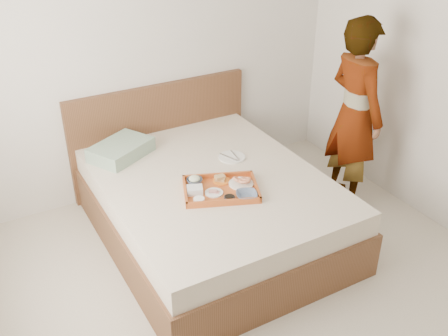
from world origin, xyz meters
name	(u,v)px	position (x,y,z in m)	size (l,w,h in m)	color
ground	(279,318)	(0.00, 0.00, 0.00)	(3.50, 4.00, 0.01)	beige
wall_back	(148,44)	(0.00, 2.00, 1.30)	(3.50, 0.01, 2.60)	silver
bed	(212,207)	(0.05, 1.00, 0.27)	(1.65, 2.00, 0.53)	brown
headboard	(161,135)	(0.05, 1.97, 0.47)	(1.65, 0.06, 0.95)	brown
pillow	(121,150)	(-0.42, 1.66, 0.59)	(0.48, 0.32, 0.11)	#8BB093
tray	(221,189)	(0.01, 0.80, 0.55)	(0.53, 0.38, 0.05)	#AD5522
prawn_plate	(241,184)	(0.18, 0.79, 0.55)	(0.18, 0.18, 0.01)	white
navy_bowl_big	(247,195)	(0.12, 0.62, 0.56)	(0.15, 0.15, 0.04)	#162440
sauce_dish	(229,198)	(0.00, 0.65, 0.56)	(0.08, 0.08, 0.03)	black
meat_plate	(214,193)	(-0.05, 0.78, 0.55)	(0.13, 0.13, 0.01)	white
bread_plate	(221,181)	(0.08, 0.90, 0.55)	(0.13, 0.13, 0.01)	orange
salad_bowl	(195,181)	(-0.11, 0.97, 0.56)	(0.12, 0.12, 0.04)	#162440
plastic_tub	(195,190)	(-0.17, 0.85, 0.57)	(0.11, 0.09, 0.05)	silver
cheese_round	(199,200)	(-0.19, 0.74, 0.56)	(0.08, 0.08, 0.03)	white
dinner_plate	(232,157)	(0.34, 1.20, 0.54)	(0.22, 0.22, 0.01)	white
person	(355,114)	(1.33, 0.91, 0.80)	(0.59, 0.39, 1.61)	silver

